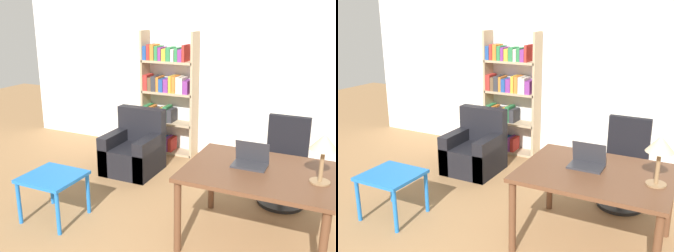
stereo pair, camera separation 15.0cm
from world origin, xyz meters
The scene contains 8 objects.
wall_back centered at (0.00, 4.53, 1.35)m, with size 8.00×0.06×2.70m.
desk centered at (0.70, 2.35, 0.68)m, with size 1.40×1.09×0.78m.
laptop centered at (0.59, 2.43, 0.83)m, with size 0.33×0.23×0.23m.
table_lamp centered at (1.24, 2.30, 1.13)m, with size 0.24×0.24×0.45m.
office_chair centered at (0.79, 3.37, 0.44)m, with size 0.55×0.55×1.04m.
side_table_blue centered at (-1.43, 1.86, 0.44)m, with size 0.60×0.58×0.51m.
armchair centered at (-1.31, 3.41, 0.29)m, with size 0.72×0.72×0.89m.
bookshelf centered at (-1.25, 4.34, 0.92)m, with size 0.89×0.28×1.94m.
Camera 1 is at (1.40, -1.16, 2.24)m, focal length 42.00 mm.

